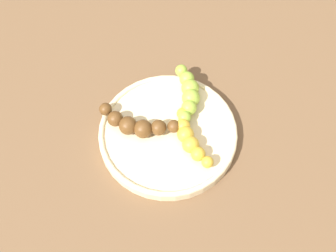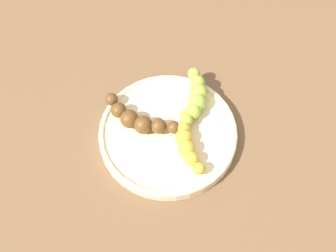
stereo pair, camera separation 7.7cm
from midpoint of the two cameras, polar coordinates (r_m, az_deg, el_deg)
ground_plane at (r=0.80m, az=2.73°, el=-1.61°), size 2.40×2.40×0.00m
fruit_bowl at (r=0.79m, az=2.77°, el=-1.18°), size 0.24×0.24×0.02m
banana_spotted at (r=0.76m, az=5.31°, el=-2.32°), size 0.12×0.05×0.03m
banana_green at (r=0.81m, az=6.27°, el=3.46°), size 0.12×0.05×0.03m
banana_overripe at (r=0.78m, az=-1.02°, el=0.65°), size 0.07×0.14×0.03m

